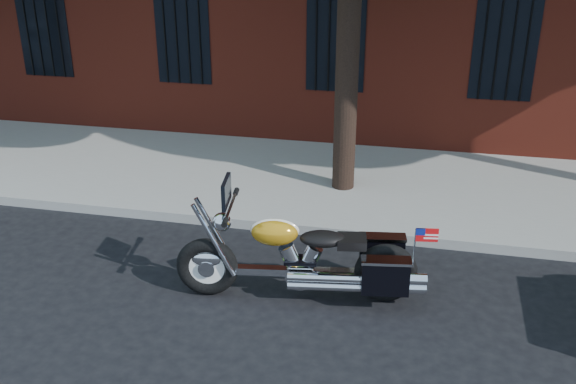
# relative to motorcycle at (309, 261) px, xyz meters

# --- Properties ---
(ground) EXTENTS (120.00, 120.00, 0.00)m
(ground) POSITION_rel_motorcycle_xyz_m (-0.53, 0.33, -0.51)
(ground) COLOR black
(ground) RESTS_ON ground
(curb) EXTENTS (40.00, 0.16, 0.15)m
(curb) POSITION_rel_motorcycle_xyz_m (-0.53, 1.71, -0.44)
(curb) COLOR gray
(curb) RESTS_ON ground
(sidewalk) EXTENTS (40.00, 3.60, 0.15)m
(sidewalk) POSITION_rel_motorcycle_xyz_m (-0.53, 3.59, -0.44)
(sidewalk) COLOR gray
(sidewalk) RESTS_ON ground
(motorcycle) EXTENTS (3.03, 1.11, 1.52)m
(motorcycle) POSITION_rel_motorcycle_xyz_m (0.00, 0.00, 0.00)
(motorcycle) COLOR black
(motorcycle) RESTS_ON ground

